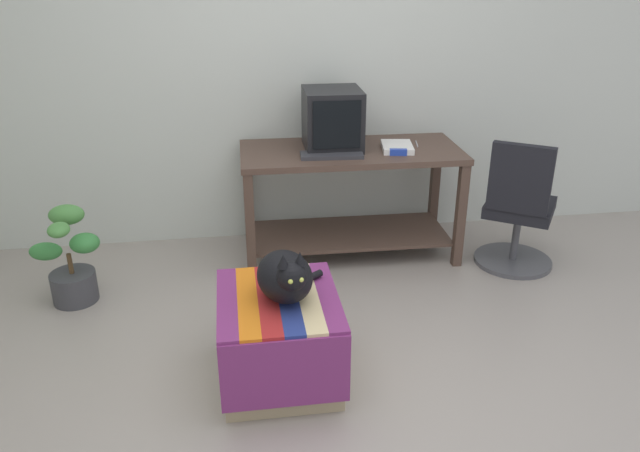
% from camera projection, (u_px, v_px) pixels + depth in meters
% --- Properties ---
extents(ground_plane, '(14.00, 14.00, 0.00)m').
position_uv_depth(ground_plane, '(352.00, 403.00, 2.93)').
color(ground_plane, '#9E9389').
extents(back_wall, '(8.00, 0.10, 2.60)m').
position_uv_depth(back_wall, '(298.00, 57.00, 4.26)').
color(back_wall, silver).
rests_on(back_wall, ground_plane).
extents(desk, '(1.48, 0.69, 0.76)m').
position_uv_depth(desk, '(350.00, 183.00, 4.21)').
color(desk, '#4C382D').
rests_on(desk, ground_plane).
extents(tv_monitor, '(0.38, 0.40, 0.39)m').
position_uv_depth(tv_monitor, '(332.00, 120.00, 4.07)').
color(tv_monitor, black).
rests_on(tv_monitor, desk).
extents(keyboard, '(0.41, 0.18, 0.02)m').
position_uv_depth(keyboard, '(332.00, 155.00, 3.95)').
color(keyboard, '#333338').
rests_on(keyboard, desk).
extents(book, '(0.24, 0.29, 0.04)m').
position_uv_depth(book, '(397.00, 147.00, 4.09)').
color(book, white).
rests_on(book, desk).
extents(ottoman_with_blanket, '(0.58, 0.68, 0.45)m').
position_uv_depth(ottoman_with_blanket, '(279.00, 338.00, 3.02)').
color(ottoman_with_blanket, tan).
rests_on(ottoman_with_blanket, ground_plane).
extents(cat, '(0.36, 0.40, 0.30)m').
position_uv_depth(cat, '(286.00, 276.00, 2.87)').
color(cat, black).
rests_on(cat, ottoman_with_blanket).
extents(potted_plant, '(0.40, 0.36, 0.59)m').
position_uv_depth(potted_plant, '(71.00, 264.00, 3.71)').
color(potted_plant, '#3D3D42').
rests_on(potted_plant, ground_plane).
extents(office_chair, '(0.58, 0.58, 0.89)m').
position_uv_depth(office_chair, '(518.00, 214.00, 4.06)').
color(office_chair, '#4C4C51').
rests_on(office_chair, ground_plane).
extents(stapler, '(0.11, 0.05, 0.04)m').
position_uv_depth(stapler, '(398.00, 152.00, 3.98)').
color(stapler, '#2342B7').
rests_on(stapler, desk).
extents(pen, '(0.04, 0.14, 0.01)m').
position_uv_depth(pen, '(417.00, 144.00, 4.21)').
color(pen, '#B7B7BC').
rests_on(pen, desk).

